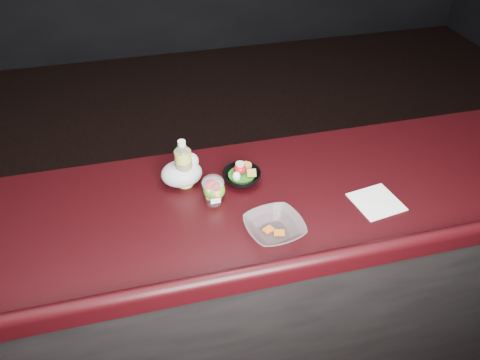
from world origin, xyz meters
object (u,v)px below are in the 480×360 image
Objects in this scene: snack_bowl at (241,176)px; takeout_bowl at (274,228)px; lemonade_bottle at (184,167)px; green_apple at (214,190)px; fruit_cup at (213,190)px.

takeout_bowl is (0.04, -0.29, -0.00)m from snack_bowl.
lemonade_bottle is 0.15m from green_apple.
green_apple is (0.01, 0.02, -0.02)m from fruit_cup.
lemonade_bottle is 2.37× the size of green_apple.
green_apple reaches higher than snack_bowl.
fruit_cup is 0.16m from snack_bowl.
lemonade_bottle is at bearing 169.67° from snack_bowl.
snack_bowl is (0.12, 0.07, -0.01)m from green_apple.
lemonade_bottle reaches higher than takeout_bowl.
green_apple is 0.14m from snack_bowl.
lemonade_bottle reaches higher than green_apple.
green_apple is 0.44× the size of snack_bowl.
fruit_cup is at bearing 129.24° from takeout_bowl.
snack_bowl is (0.21, -0.04, -0.06)m from lemonade_bottle.
lemonade_bottle reaches higher than snack_bowl.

